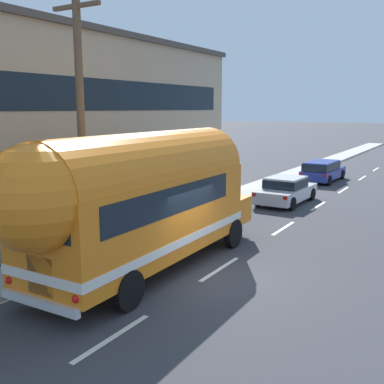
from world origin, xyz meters
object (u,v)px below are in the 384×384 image
Objects in this scene: painted_bus at (138,198)px; car_second at (322,170)px; utility_pole at (81,121)px; car_lead at (286,189)px.

painted_bus is 20.20m from car_second.
utility_pole is 1.85× the size of car_second.
car_second is at bearing 92.54° from car_lead.
car_lead is at bearing -87.46° from car_second.
painted_bus is 2.26× the size of car_second.
car_second is at bearing 84.28° from utility_pole.
car_lead is 0.96× the size of car_second.
car_lead is at bearing 89.42° from painted_bus.
painted_bus is 12.18m from car_lead.
utility_pole is 20.38m from car_second.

